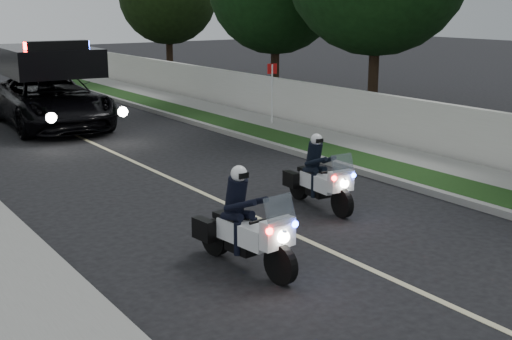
% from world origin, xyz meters
% --- Properties ---
extents(ground, '(120.00, 120.00, 0.00)m').
position_xyz_m(ground, '(0.00, 0.00, 0.00)').
color(ground, black).
rests_on(ground, ground).
extents(curb_right, '(0.20, 60.00, 0.15)m').
position_xyz_m(curb_right, '(4.10, 10.00, 0.07)').
color(curb_right, gray).
rests_on(curb_right, ground).
extents(grass_verge, '(1.20, 60.00, 0.16)m').
position_xyz_m(grass_verge, '(4.80, 10.00, 0.08)').
color(grass_verge, '#193814').
rests_on(grass_verge, ground).
extents(sidewalk_right, '(1.40, 60.00, 0.16)m').
position_xyz_m(sidewalk_right, '(6.10, 10.00, 0.08)').
color(sidewalk_right, gray).
rests_on(sidewalk_right, ground).
extents(property_wall, '(0.22, 60.00, 1.50)m').
position_xyz_m(property_wall, '(7.10, 10.00, 0.75)').
color(property_wall, beige).
rests_on(property_wall, ground).
extents(lane_marking, '(0.12, 50.00, 0.01)m').
position_xyz_m(lane_marking, '(0.00, 10.00, 0.00)').
color(lane_marking, '#BFB78C').
rests_on(lane_marking, ground).
extents(police_moto_left, '(0.91, 2.02, 1.66)m').
position_xyz_m(police_moto_left, '(-1.61, 0.79, 0.00)').
color(police_moto_left, silver).
rests_on(police_moto_left, ground).
extents(police_moto_right, '(0.73, 1.84, 1.54)m').
position_xyz_m(police_moto_right, '(1.44, 2.69, 0.00)').
color(police_moto_right, silver).
rests_on(police_moto_right, ground).
extents(police_suv, '(3.34, 6.63, 3.15)m').
position_xyz_m(police_suv, '(-0.10, 15.10, 0.00)').
color(police_suv, black).
rests_on(police_suv, ground).
extents(sign_post, '(0.42, 0.42, 2.22)m').
position_xyz_m(sign_post, '(6.00, 10.79, 0.00)').
color(sign_post, '#AC0C22').
rests_on(sign_post, ground).
extents(tree_right_b, '(8.22, 8.22, 10.65)m').
position_xyz_m(tree_right_b, '(9.73, 9.88, 0.00)').
color(tree_right_b, '#143812').
rests_on(tree_right_b, ground).
extents(tree_right_c, '(7.03, 7.03, 9.28)m').
position_xyz_m(tree_right_c, '(9.70, 15.80, 0.00)').
color(tree_right_c, '#123510').
rests_on(tree_right_c, ground).
extents(tree_right_e, '(6.02, 6.02, 8.81)m').
position_xyz_m(tree_right_e, '(9.97, 26.10, 0.00)').
color(tree_right_e, black).
rests_on(tree_right_e, ground).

